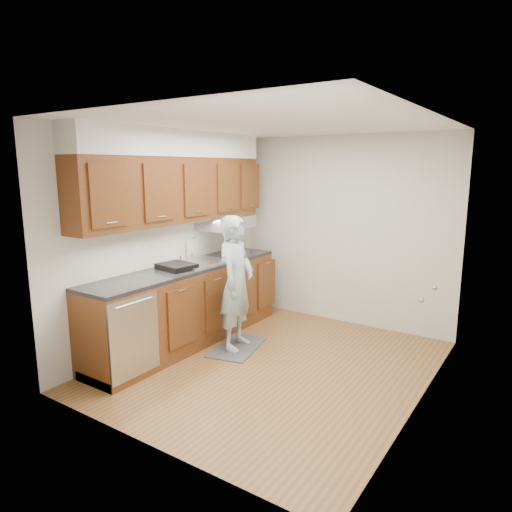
{
  "coord_description": "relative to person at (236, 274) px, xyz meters",
  "views": [
    {
      "loc": [
        2.38,
        -3.91,
        2.09
      ],
      "look_at": [
        -0.4,
        0.25,
        1.11
      ],
      "focal_mm": 32.0,
      "sensor_mm": 36.0,
      "label": 1
    }
  ],
  "objects": [
    {
      "name": "soap_bottle_c",
      "position": [
        -0.64,
        0.83,
        0.14
      ],
      "size": [
        0.2,
        0.2,
        0.19
      ],
      "primitive_type": "imported",
      "rotation": [
        0.0,
        0.0,
        1.01
      ],
      "color": "silver",
      "rests_on": "counter"
    },
    {
      "name": "soap_bottle_a",
      "position": [
        -0.53,
        0.48,
        0.18
      ],
      "size": [
        0.14,
        0.14,
        0.26
      ],
      "primitive_type": "imported",
      "rotation": [
        0.0,
        0.0,
        0.57
      ],
      "color": "silver",
      "rests_on": "counter"
    },
    {
      "name": "wall_back",
      "position": [
        0.61,
        1.58,
        0.36
      ],
      "size": [
        3.0,
        0.02,
        2.5
      ],
      "primitive_type": "cube",
      "color": "beige",
      "rests_on": "floor"
    },
    {
      "name": "person",
      "position": [
        0.0,
        0.0,
        0.0
      ],
      "size": [
        0.53,
        0.69,
        1.75
      ],
      "primitive_type": "imported",
      "rotation": [
        0.0,
        0.0,
        1.79
      ],
      "color": "#96AFB6",
      "rests_on": "floor_mat"
    },
    {
      "name": "wall_left",
      "position": [
        -0.89,
        -0.17,
        0.36
      ],
      "size": [
        0.02,
        3.5,
        2.5
      ],
      "primitive_type": "cube",
      "color": "beige",
      "rests_on": "floor"
    },
    {
      "name": "counter",
      "position": [
        -0.59,
        -0.17,
        -0.4
      ],
      "size": [
        0.64,
        2.8,
        1.3
      ],
      "color": "brown",
      "rests_on": "floor"
    },
    {
      "name": "floor",
      "position": [
        0.61,
        -0.17,
        -0.89
      ],
      "size": [
        3.5,
        3.5,
        0.0
      ],
      "primitive_type": "plane",
      "color": "brown",
      "rests_on": "ground"
    },
    {
      "name": "ceiling",
      "position": [
        0.61,
        -0.17,
        1.61
      ],
      "size": [
        3.5,
        3.5,
        0.0
      ],
      "primitive_type": "plane",
      "rotation": [
        3.14,
        0.0,
        0.0
      ],
      "color": "white",
      "rests_on": "wall_left"
    },
    {
      "name": "upper_cabinets",
      "position": [
        -0.72,
        -0.12,
        1.06
      ],
      "size": [
        0.47,
        2.8,
        1.21
      ],
      "color": "brown",
      "rests_on": "wall_left"
    },
    {
      "name": "floor_mat",
      "position": [
        0.0,
        0.0,
        -0.88
      ],
      "size": [
        0.63,
        0.88,
        0.01
      ],
      "primitive_type": "cube",
      "rotation": [
        0.0,
        0.0,
        0.23
      ],
      "color": "#59595B",
      "rests_on": "floor"
    },
    {
      "name": "closet_door",
      "position": [
        2.1,
        0.13,
        0.13
      ],
      "size": [
        0.02,
        1.22,
        2.05
      ],
      "primitive_type": "cube",
      "color": "beige",
      "rests_on": "wall_right"
    },
    {
      "name": "dish_rack",
      "position": [
        -0.59,
        -0.35,
        0.08
      ],
      "size": [
        0.44,
        0.38,
        0.06
      ],
      "primitive_type": "cube",
      "rotation": [
        0.0,
        0.0,
        -0.14
      ],
      "color": "black",
      "rests_on": "counter"
    },
    {
      "name": "steel_can",
      "position": [
        -0.34,
        0.44,
        0.11
      ],
      "size": [
        0.07,
        0.07,
        0.11
      ],
      "primitive_type": "cylinder",
      "rotation": [
        0.0,
        0.0,
        0.08
      ],
      "color": "#A5A5AA",
      "rests_on": "counter"
    },
    {
      "name": "wall_right",
      "position": [
        2.11,
        -0.17,
        0.36
      ],
      "size": [
        0.02,
        3.5,
        2.5
      ],
      "primitive_type": "cube",
      "color": "beige",
      "rests_on": "floor"
    },
    {
      "name": "soap_bottle_b",
      "position": [
        -0.52,
        0.66,
        0.14
      ],
      "size": [
        0.11,
        0.11,
        0.18
      ],
      "primitive_type": "imported",
      "rotation": [
        0.0,
        0.0,
        -0.6
      ],
      "color": "silver",
      "rests_on": "counter"
    }
  ]
}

